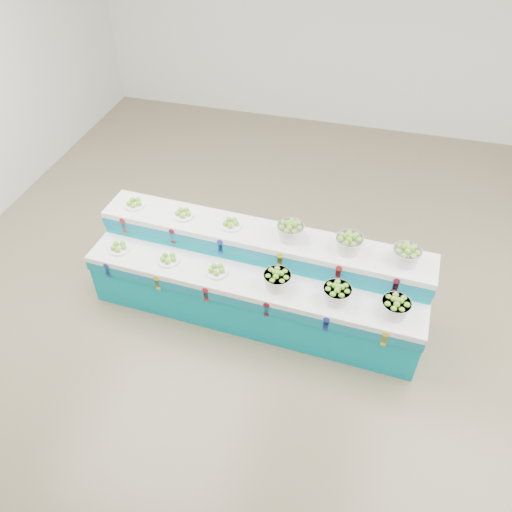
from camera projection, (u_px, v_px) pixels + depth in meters
The scene contains 15 objects.
ground at pixel (319, 322), 6.07m from camera, with size 10.00×10.00×0.00m, color #75674D.
back_wall at pixel (382, 16), 8.28m from camera, with size 10.00×10.00×0.00m, color silver.
display_stand at pixel (256, 279), 5.88m from camera, with size 3.88×1.00×1.02m, color #0490A4, non-canonical shape.
plate_lower_left at pixel (119, 247), 5.91m from camera, with size 0.26×0.26×0.09m, color white.
plate_lower_mid at pixel (168, 258), 5.77m from camera, with size 0.26×0.26×0.09m, color white.
plate_lower_right at pixel (217, 270), 5.63m from camera, with size 0.26×0.26×0.09m, color white.
basket_lower_left at pixel (277, 279), 5.43m from camera, with size 0.30×0.30×0.22m, color silver, non-canonical shape.
basket_lower_mid at pixel (337, 293), 5.27m from camera, with size 0.30×0.30×0.22m, color silver, non-canonical shape.
basket_lower_right at pixel (396, 307), 5.13m from camera, with size 0.30×0.30×0.22m, color silver, non-canonical shape.
plate_upper_left at pixel (134, 203), 6.05m from camera, with size 0.26×0.26×0.09m, color white.
plate_upper_mid at pixel (183, 213), 5.90m from camera, with size 0.26×0.26×0.09m, color white.
plate_upper_right at pixel (231, 223), 5.76m from camera, with size 0.26×0.26×0.09m, color white.
basket_upper_left at pixel (290, 231), 5.56m from camera, with size 0.30×0.30×0.22m, color silver, non-canonical shape.
basket_upper_mid at pixel (349, 243), 5.41m from camera, with size 0.30×0.30×0.22m, color silver, non-canonical shape.
basket_upper_right at pixel (406, 255), 5.27m from camera, with size 0.30×0.30×0.22m, color silver, non-canonical shape.
Camera 1 is at (0.29, -4.01, 4.67)m, focal length 35.49 mm.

